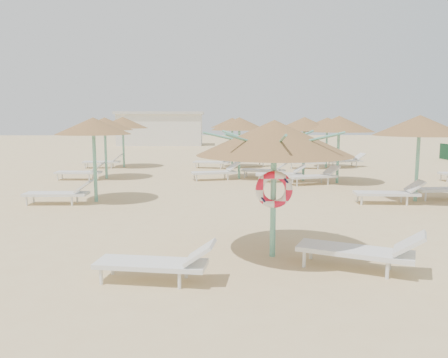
{
  "coord_description": "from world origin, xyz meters",
  "views": [
    {
      "loc": [
        -0.8,
        -8.23,
        2.61
      ],
      "look_at": [
        -0.58,
        1.16,
        1.3
      ],
      "focal_mm": 35.0,
      "sensor_mm": 36.0,
      "label": 1
    }
  ],
  "objects": [
    {
      "name": "ground",
      "position": [
        0.0,
        0.0,
        0.0
      ],
      "size": [
        120.0,
        120.0,
        0.0
      ],
      "primitive_type": "plane",
      "color": "#D0B57F",
      "rests_on": "ground"
    },
    {
      "name": "main_palapa",
      "position": [
        0.31,
        -0.22,
        2.24
      ],
      "size": [
        2.88,
        2.88,
        2.58
      ],
      "color": "#66B198",
      "rests_on": "ground"
    },
    {
      "name": "lounger_main_a",
      "position": [
        -1.68,
        -1.5,
        0.33
      ],
      "size": [
        1.98,
        0.87,
        0.7
      ],
      "rotation": [
        0.0,
        0.0,
        -0.16
      ],
      "color": "silver",
      "rests_on": "ground"
    },
    {
      "name": "lounger_main_b",
      "position": [
        1.76,
        -1.03,
        0.36
      ],
      "size": [
        2.15,
        1.47,
        0.76
      ],
      "rotation": [
        0.0,
        0.0,
        -0.45
      ],
      "color": "silver",
      "rests_on": "ground"
    },
    {
      "name": "palapa_field",
      "position": [
        2.32,
        10.03,
        2.29
      ],
      "size": [
        19.72,
        12.76,
        2.71
      ],
      "color": "#66B198",
      "rests_on": "ground"
    },
    {
      "name": "service_hut",
      "position": [
        -6.0,
        35.0,
        1.64
      ],
      "size": [
        8.4,
        4.4,
        3.25
      ],
      "color": "silver",
      "rests_on": "ground"
    }
  ]
}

